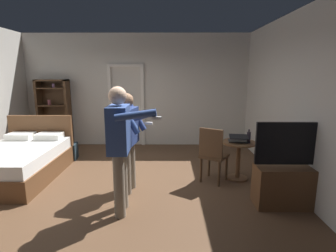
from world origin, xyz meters
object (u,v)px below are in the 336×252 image
(tv_flatscreen, at_px, (289,181))
(bottle_on_table, at_px, (249,137))
(bed, at_px, (20,161))
(bookshelf, at_px, (55,111))
(wooden_chair, at_px, (213,153))
(suitcase_dark, at_px, (63,152))
(person_blue_shirt, at_px, (120,141))
(person_striped_shirt, at_px, (128,136))
(side_table, at_px, (239,154))
(laptop, at_px, (238,140))

(tv_flatscreen, relative_size, bottle_on_table, 5.15)
(bed, relative_size, bookshelf, 1.14)
(wooden_chair, height_order, suitcase_dark, wooden_chair)
(person_blue_shirt, bearing_deg, tv_flatscreen, 4.49)
(bottle_on_table, xyz_separation_m, person_blue_shirt, (-2.04, -1.10, 0.22))
(tv_flatscreen, relative_size, suitcase_dark, 2.02)
(tv_flatscreen, relative_size, person_striped_shirt, 0.78)
(person_striped_shirt, bearing_deg, bottle_on_table, 11.61)
(side_table, xyz_separation_m, bottle_on_table, (0.14, -0.08, 0.33))
(bookshelf, distance_m, person_striped_shirt, 3.54)
(wooden_chair, xyz_separation_m, person_blue_shirt, (-1.41, -1.01, 0.48))
(laptop, bearing_deg, bookshelf, 152.15)
(bed, xyz_separation_m, side_table, (4.02, -0.08, 0.17))
(laptop, xyz_separation_m, person_blue_shirt, (-1.87, -1.14, 0.27))
(tv_flatscreen, relative_size, laptop, 3.40)
(bookshelf, distance_m, bottle_on_table, 4.92)
(person_blue_shirt, relative_size, person_striped_shirt, 1.09)
(side_table, relative_size, person_striped_shirt, 0.44)
(bed, distance_m, bookshelf, 2.20)
(laptop, bearing_deg, side_table, 50.30)
(suitcase_dark, bearing_deg, person_blue_shirt, -58.65)
(bookshelf, height_order, side_table, bookshelf)
(tv_flatscreen, relative_size, person_blue_shirt, 0.72)
(tv_flatscreen, xyz_separation_m, suitcase_dark, (-4.12, 2.07, -0.21))
(laptop, bearing_deg, person_striped_shirt, -166.26)
(laptop, xyz_separation_m, bottle_on_table, (0.18, -0.04, 0.05))
(tv_flatscreen, bearing_deg, person_blue_shirt, -175.51)
(wooden_chair, bearing_deg, bed, 176.02)
(bed, xyz_separation_m, wooden_chair, (3.53, -0.25, 0.24))
(side_table, distance_m, suitcase_dark, 3.81)
(bottle_on_table, height_order, suitcase_dark, bottle_on_table)
(person_blue_shirt, relative_size, suitcase_dark, 2.82)
(bookshelf, relative_size, wooden_chair, 1.76)
(person_striped_shirt, bearing_deg, wooden_chair, 13.17)
(tv_flatscreen, height_order, side_table, tv_flatscreen)
(bookshelf, xyz_separation_m, laptop, (4.19, -2.22, -0.19))
(laptop, bearing_deg, wooden_chair, -164.54)
(person_blue_shirt, bearing_deg, bed, 149.37)
(laptop, distance_m, wooden_chair, 0.52)
(tv_flatscreen, bearing_deg, bed, 166.63)
(person_blue_shirt, height_order, person_striped_shirt, person_blue_shirt)
(suitcase_dark, bearing_deg, tv_flatscreen, -32.97)
(side_table, distance_m, laptop, 0.29)
(bookshelf, distance_m, laptop, 4.75)
(bed, bearing_deg, bottle_on_table, -2.14)
(bookshelf, distance_m, wooden_chair, 4.42)
(bed, xyz_separation_m, person_blue_shirt, (2.12, -1.25, 0.72))
(bed, bearing_deg, person_blue_shirt, -30.63)
(bookshelf, relative_size, person_striped_shirt, 1.09)
(bottle_on_table, bearing_deg, bed, 177.86)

